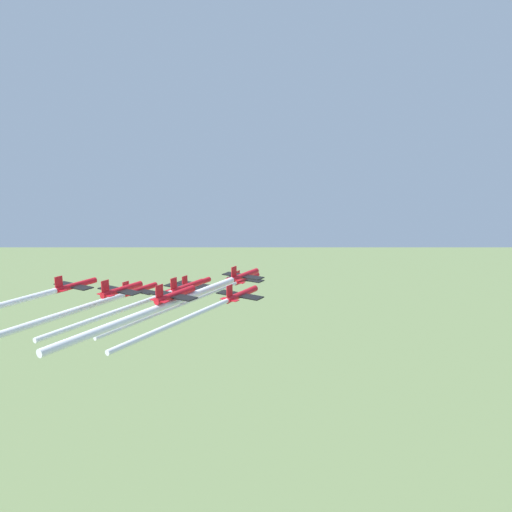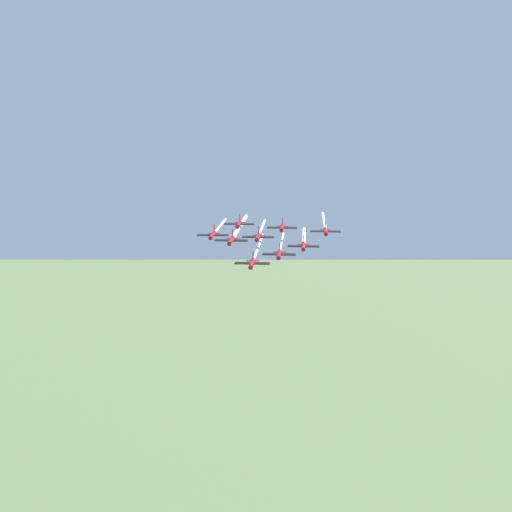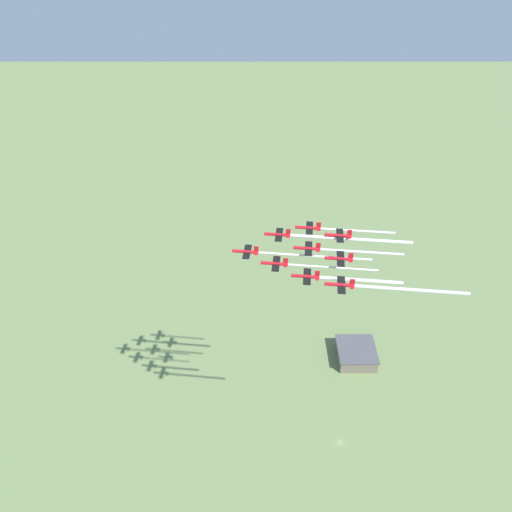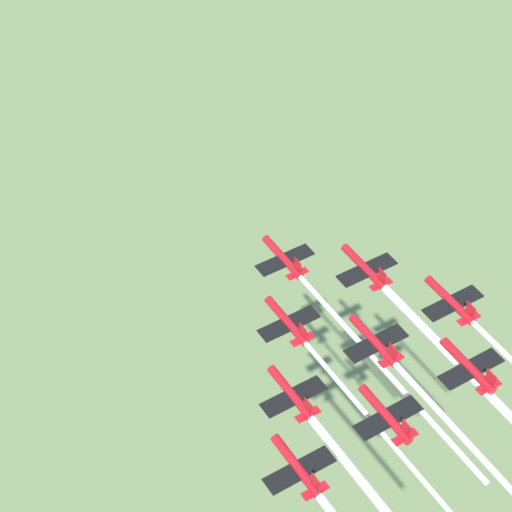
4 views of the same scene
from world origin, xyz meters
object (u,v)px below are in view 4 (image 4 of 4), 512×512
object	(u,v)px
jet_1	(288,322)
jet_6	(298,468)
jet_4	(375,342)
jet_5	(452,302)
jet_0	(284,259)
jet_3	(293,395)
jet_7	(387,416)
jet_2	(366,269)
jet_8	(470,367)

from	to	relation	value
jet_1	jet_6	size ratio (longest dim) A/B	1.00
jet_4	jet_6	bearing A→B (deg)	-150.46
jet_1	jet_5	size ratio (longest dim) A/B	1.00
jet_6	jet_0	bearing A→B (deg)	59.53
jet_1	jet_3	world-z (taller)	jet_3
jet_0	jet_7	distance (m)	37.48
jet_2	jet_6	distance (m)	37.58
jet_0	jet_3	size ratio (longest dim) A/B	1.00
jet_8	jet_0	bearing A→B (deg)	101.09
jet_7	jet_8	distance (m)	14.35
jet_3	jet_4	size ratio (longest dim) A/B	1.00
jet_2	jet_5	distance (m)	14.12
jet_1	jet_7	distance (m)	24.71
jet_2	jet_5	bearing A→B (deg)	-59.53
jet_2	jet_6	size ratio (longest dim) A/B	1.00
jet_3	jet_5	bearing A→B (deg)	-0.00
jet_6	jet_3	bearing A→B (deg)	59.53
jet_6	jet_8	xyz separation A→B (m)	(3.35, 28.43, 2.18)
jet_3	jet_6	xyz separation A→B (m)	(11.24, -8.53, 2.89)
jet_3	jet_8	xyz separation A→B (m)	(14.59, 19.90, 5.06)
jet_4	jet_7	xyz separation A→B (m)	(11.24, -8.53, 1.20)
jet_1	jet_2	xyz separation A→B (m)	(1.67, 14.21, 4.04)
jet_7	jet_8	size ratio (longest dim) A/B	1.00
jet_4	jet_5	distance (m)	14.32
jet_0	jet_1	xyz separation A→B (m)	(11.24, -8.53, 0.35)
jet_2	jet_6	world-z (taller)	jet_2
jet_7	jet_6	bearing A→B (deg)	180.00
jet_1	jet_6	bearing A→B (deg)	-120.47
jet_3	jet_8	bearing A→B (deg)	-29.54
jet_1	jet_3	xyz separation A→B (m)	(11.24, -8.53, 0.35)
jet_6	jet_7	bearing A→B (deg)	-0.00
jet_7	jet_2	bearing A→B (deg)	59.53
jet_4	jet_5	xyz separation A→B (m)	(1.67, 14.21, 0.45)
jet_6	jet_8	world-z (taller)	jet_8
jet_2	jet_8	xyz separation A→B (m)	(24.16, -2.85, 1.38)
jet_4	jet_6	size ratio (longest dim) A/B	1.00
jet_0	jet_7	size ratio (longest dim) A/B	1.00
jet_0	jet_5	size ratio (longest dim) A/B	1.00
jet_0	jet_3	bearing A→B (deg)	-120.47
jet_4	jet_3	bearing A→B (deg)	180.00
jet_1	jet_4	distance (m)	14.46
jet_5	jet_4	bearing A→B (deg)	180.00
jet_2	jet_4	size ratio (longest dim) A/B	1.00
jet_8	jet_4	bearing A→B (deg)	120.47
jet_6	jet_7	xyz separation A→B (m)	(1.67, 14.21, 1.09)
jet_2	jet_4	bearing A→B (deg)	-120.47
jet_1	jet_0	bearing A→B (deg)	59.53
jet_1	jet_2	bearing A→B (deg)	0.00
jet_4	jet_7	world-z (taller)	jet_7
jet_0	jet_4	distance (m)	24.58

